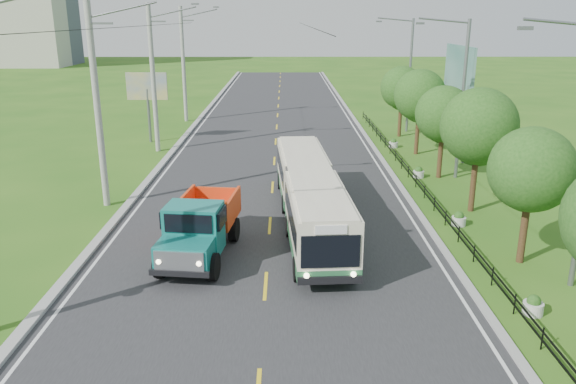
{
  "coord_description": "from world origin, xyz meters",
  "views": [
    {
      "loc": [
        0.69,
        -17.91,
        9.08
      ],
      "look_at": [
        0.82,
        5.06,
        1.9
      ],
      "focal_mm": 35.0,
      "sensor_mm": 36.0,
      "label": 1
    }
  ],
  "objects_px": {
    "planter_front": "(533,306)",
    "bus": "(309,192)",
    "streetlight_far": "(408,71)",
    "planter_mid": "(419,173)",
    "billboard_right": "(459,76)",
    "dump_truck": "(200,224)",
    "planter_near": "(459,219)",
    "billboard_left": "(147,91)",
    "tree_back": "(402,90)",
    "pole_mid": "(154,78)",
    "tree_fourth": "(444,117)",
    "planter_far": "(393,144)",
    "pole_near": "(98,104)",
    "pole_far": "(184,64)",
    "tree_second": "(531,173)",
    "streetlight_mid": "(460,94)",
    "tree_fifth": "(420,98)",
    "tree_third": "(479,130)"
  },
  "relations": [
    {
      "from": "planter_front",
      "to": "bus",
      "type": "relative_size",
      "value": 0.05
    },
    {
      "from": "pole_near",
      "to": "pole_far",
      "type": "height_order",
      "value": "same"
    },
    {
      "from": "pole_far",
      "to": "bus",
      "type": "height_order",
      "value": "pole_far"
    },
    {
      "from": "billboard_right",
      "to": "dump_truck",
      "type": "xyz_separation_m",
      "value": [
        -14.93,
        -17.4,
        -3.98
      ]
    },
    {
      "from": "tree_fifth",
      "to": "bus",
      "type": "bearing_deg",
      "value": -119.78
    },
    {
      "from": "tree_fourth",
      "to": "planter_front",
      "type": "height_order",
      "value": "tree_fourth"
    },
    {
      "from": "tree_fourth",
      "to": "streetlight_far",
      "type": "distance_m",
      "value": 13.94
    },
    {
      "from": "tree_fifth",
      "to": "bus",
      "type": "relative_size",
      "value": 0.42
    },
    {
      "from": "streetlight_far",
      "to": "planter_near",
      "type": "bearing_deg",
      "value": -95.3
    },
    {
      "from": "pole_near",
      "to": "tree_second",
      "type": "distance_m",
      "value": 19.44
    },
    {
      "from": "tree_second",
      "to": "tree_third",
      "type": "height_order",
      "value": "tree_third"
    },
    {
      "from": "planter_near",
      "to": "billboard_right",
      "type": "xyz_separation_m",
      "value": [
        3.7,
        14.0,
        5.06
      ]
    },
    {
      "from": "pole_far",
      "to": "planter_mid",
      "type": "height_order",
      "value": "pole_far"
    },
    {
      "from": "planter_front",
      "to": "bus",
      "type": "height_order",
      "value": "bus"
    },
    {
      "from": "tree_fourth",
      "to": "planter_far",
      "type": "xyz_separation_m",
      "value": [
        -1.26,
        7.86,
        -3.3
      ]
    },
    {
      "from": "streetlight_mid",
      "to": "billboard_right",
      "type": "xyz_separation_m",
      "value": [
        1.66,
        6.0,
        0.44
      ]
    },
    {
      "from": "tree_back",
      "to": "billboard_right",
      "type": "relative_size",
      "value": 0.75
    },
    {
      "from": "planter_mid",
      "to": "planter_far",
      "type": "bearing_deg",
      "value": 90.0
    },
    {
      "from": "billboard_left",
      "to": "bus",
      "type": "distance_m",
      "value": 21.33
    },
    {
      "from": "tree_back",
      "to": "dump_truck",
      "type": "distance_m",
      "value": 26.74
    },
    {
      "from": "streetlight_far",
      "to": "billboard_left",
      "type": "distance_m",
      "value": 20.56
    },
    {
      "from": "tree_fifth",
      "to": "streetlight_mid",
      "type": "distance_m",
      "value": 6.28
    },
    {
      "from": "planter_near",
      "to": "dump_truck",
      "type": "bearing_deg",
      "value": -163.18
    },
    {
      "from": "tree_fourth",
      "to": "streetlight_far",
      "type": "xyz_separation_m",
      "value": [
        0.79,
        13.86,
        1.32
      ]
    },
    {
      "from": "tree_fifth",
      "to": "planter_near",
      "type": "bearing_deg",
      "value": -95.08
    },
    {
      "from": "bus",
      "to": "billboard_right",
      "type": "bearing_deg",
      "value": 49.59
    },
    {
      "from": "planter_near",
      "to": "streetlight_mid",
      "type": "bearing_deg",
      "value": 75.68
    },
    {
      "from": "tree_back",
      "to": "planter_mid",
      "type": "relative_size",
      "value": 8.21
    },
    {
      "from": "pole_near",
      "to": "tree_second",
      "type": "height_order",
      "value": "pole_near"
    },
    {
      "from": "dump_truck",
      "to": "tree_fourth",
      "type": "bearing_deg",
      "value": 49.38
    },
    {
      "from": "pole_far",
      "to": "tree_back",
      "type": "distance_m",
      "value": 19.43
    },
    {
      "from": "planter_near",
      "to": "billboard_left",
      "type": "height_order",
      "value": "billboard_left"
    },
    {
      "from": "pole_far",
      "to": "streetlight_far",
      "type": "bearing_deg",
      "value": -14.81
    },
    {
      "from": "tree_back",
      "to": "pole_mid",
      "type": "bearing_deg",
      "value": -164.16
    },
    {
      "from": "pole_far",
      "to": "tree_back",
      "type": "relative_size",
      "value": 1.82
    },
    {
      "from": "pole_far",
      "to": "tree_second",
      "type": "bearing_deg",
      "value": -59.58
    },
    {
      "from": "tree_third",
      "to": "planter_mid",
      "type": "height_order",
      "value": "tree_third"
    },
    {
      "from": "pole_mid",
      "to": "planter_mid",
      "type": "relative_size",
      "value": 14.93
    },
    {
      "from": "pole_far",
      "to": "tree_fifth",
      "type": "bearing_deg",
      "value": -35.36
    },
    {
      "from": "tree_fifth",
      "to": "streetlight_far",
      "type": "bearing_deg",
      "value": 84.29
    },
    {
      "from": "streetlight_far",
      "to": "planter_mid",
      "type": "relative_size",
      "value": 13.54
    },
    {
      "from": "planter_far",
      "to": "bus",
      "type": "bearing_deg",
      "value": -113.11
    },
    {
      "from": "tree_back",
      "to": "billboard_right",
      "type": "xyz_separation_m",
      "value": [
        2.44,
        -6.14,
        1.69
      ]
    },
    {
      "from": "pole_far",
      "to": "tree_back",
      "type": "bearing_deg",
      "value": -20.74
    },
    {
      "from": "tree_back",
      "to": "planter_front",
      "type": "height_order",
      "value": "tree_back"
    },
    {
      "from": "bus",
      "to": "pole_mid",
      "type": "bearing_deg",
      "value": 120.48
    },
    {
      "from": "billboard_left",
      "to": "streetlight_mid",
      "type": "bearing_deg",
      "value": -26.4
    },
    {
      "from": "pole_mid",
      "to": "pole_far",
      "type": "relative_size",
      "value": 1.0
    },
    {
      "from": "planter_front",
      "to": "billboard_right",
      "type": "height_order",
      "value": "billboard_right"
    },
    {
      "from": "pole_mid",
      "to": "planter_mid",
      "type": "bearing_deg",
      "value": -22.54
    }
  ]
}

